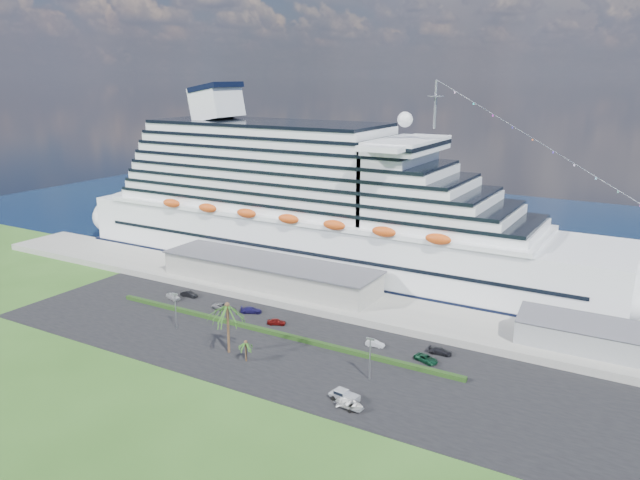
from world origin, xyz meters
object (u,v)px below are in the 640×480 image
Objects in this scene: cruise_ship at (326,213)px; pickup_truck at (344,395)px; parked_car_3 at (251,310)px; boat_trailer at (350,404)px.

cruise_ship reaches higher than pickup_truck.
parked_car_3 is at bearing 146.79° from pickup_truck.
boat_trailer is (41.05, -27.58, 0.38)m from parked_car_3.
pickup_truck reaches higher than boat_trailer.
parked_car_3 is 49.46m from boat_trailer.
boat_trailer reaches higher than parked_car_3.
parked_car_3 is at bearing 146.11° from boat_trailer.
cruise_ship reaches higher than parked_car_3.
cruise_ship reaches higher than boat_trailer.
pickup_truck is at bearing -148.15° from parked_car_3.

